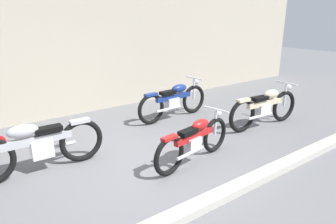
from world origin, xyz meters
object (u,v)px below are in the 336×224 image
at_px(motorcycle_blue, 174,100).
at_px(motorcycle_silver, 37,146).
at_px(motorcycle_red, 195,140).
at_px(motorcycle_cream, 265,107).

bearing_deg(motorcycle_blue, motorcycle_silver, -168.50).
bearing_deg(motorcycle_blue, motorcycle_red, -121.86).
xyz_separation_m(motorcycle_blue, motorcycle_silver, (-3.52, -0.89, 0.02)).
height_order(motorcycle_blue, motorcycle_cream, motorcycle_cream).
height_order(motorcycle_silver, motorcycle_cream, motorcycle_silver).
relative_size(motorcycle_cream, motorcycle_red, 1.13).
relative_size(motorcycle_blue, motorcycle_silver, 0.97).
height_order(motorcycle_blue, motorcycle_red, motorcycle_blue).
xyz_separation_m(motorcycle_silver, motorcycle_red, (2.32, -1.25, -0.06)).
xyz_separation_m(motorcycle_silver, motorcycle_cream, (4.86, -0.84, -0.01)).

